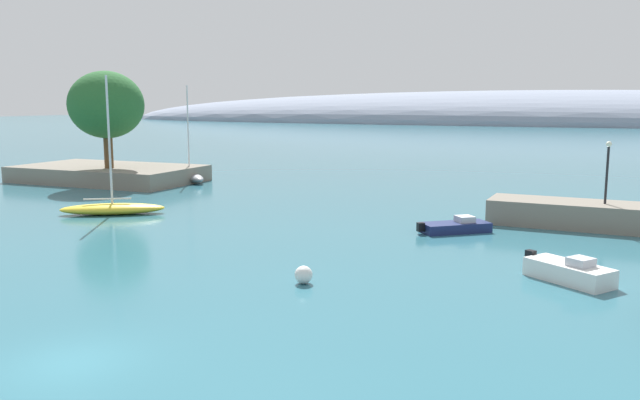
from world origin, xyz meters
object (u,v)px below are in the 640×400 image
Objects in this scene: motorboat_white_foreground at (569,272)px; sailboat_yellow_near_shore at (113,208)px; harbor_lamp_post at (608,165)px; tree_clump_shore at (106,105)px; sailboat_grey_mid_mooring at (190,176)px; motorboat_navy_outer at (456,227)px; mooring_buoy_white at (304,275)px.

sailboat_yellow_near_shore is at bearing -155.29° from motorboat_white_foreground.
motorboat_white_foreground is at bearing -96.62° from harbor_lamp_post.
sailboat_grey_mid_mooring is (6.22, 5.04, -7.41)m from tree_clump_shore.
tree_clump_shore is 2.37× the size of harbor_lamp_post.
motorboat_navy_outer is (37.33, -10.53, -7.65)m from tree_clump_shore.
motorboat_navy_outer is 10.76m from harbor_lamp_post.
sailboat_grey_mid_mooring is 45.72m from motorboat_white_foreground.
motorboat_white_foreground is at bearing -92.15° from motorboat_navy_outer.
mooring_buoy_white is 23.66m from harbor_lamp_post.
tree_clump_shore reaches higher than sailboat_yellow_near_shore.
sailboat_yellow_near_shore is at bearing -33.61° from sailboat_grey_mid_mooring.
sailboat_grey_mid_mooring reaches higher than harbor_lamp_post.
motorboat_navy_outer is 15.19m from mooring_buoy_white.
sailboat_grey_mid_mooring reaches higher than motorboat_white_foreground.
motorboat_navy_outer is at bearing 162.35° from motorboat_white_foreground.
tree_clump_shore is 46.64m from harbor_lamp_post.
harbor_lamp_post is at bearing 118.72° from motorboat_white_foreground.
sailboat_yellow_near_shore is 32.59m from motorboat_white_foreground.
motorboat_white_foreground is at bearing -41.64° from sailboat_yellow_near_shore.
harbor_lamp_post reaches higher than mooring_buoy_white.
mooring_buoy_white is (20.77, -11.16, -0.09)m from sailboat_yellow_near_shore.
sailboat_grey_mid_mooring is 11.95× the size of mooring_buoy_white.
motorboat_navy_outer is (24.89, 3.46, -0.16)m from sailboat_yellow_near_shore.
mooring_buoy_white is (33.21, -25.15, -7.58)m from tree_clump_shore.
motorboat_white_foreground is at bearing 24.56° from mooring_buoy_white.
sailboat_yellow_near_shore reaches higher than motorboat_navy_outer.
tree_clump_shore is 2.30× the size of motorboat_white_foreground.
harbor_lamp_post is (46.13, -5.70, -3.77)m from tree_clump_shore.
mooring_buoy_white is (-11.26, -5.15, -0.06)m from motorboat_white_foreground.
tree_clump_shore is at bearing 172.96° from harbor_lamp_post.
motorboat_white_foreground is (38.25, -25.04, -0.11)m from sailboat_grey_mid_mooring.
tree_clump_shore is at bearing -168.88° from motorboat_white_foreground.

